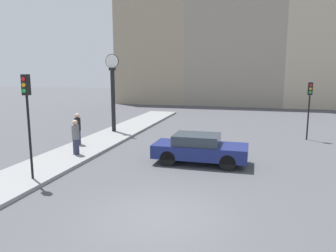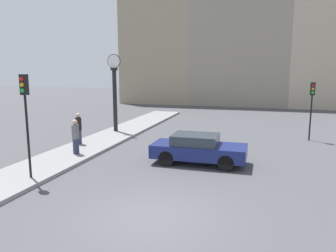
% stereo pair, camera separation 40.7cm
% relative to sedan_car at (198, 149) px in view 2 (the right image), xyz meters
% --- Properties ---
extents(ground_plane, '(120.00, 120.00, 0.00)m').
position_rel_sedan_car_xyz_m(ground_plane, '(-0.24, -5.81, -0.71)').
color(ground_plane, '#47474C').
extents(sidewalk_corner, '(2.61, 24.24, 0.15)m').
position_rel_sedan_car_xyz_m(sidewalk_corner, '(-6.38, 4.32, -0.63)').
color(sidewalk_corner, gray).
rests_on(sidewalk_corner, ground_plane).
extents(building_row, '(28.85, 5.00, 18.04)m').
position_rel_sedan_car_xyz_m(building_row, '(0.98, 25.87, 6.56)').
color(building_row, gray).
rests_on(building_row, ground_plane).
extents(sedan_car, '(4.25, 1.76, 1.36)m').
position_rel_sedan_car_xyz_m(sedan_car, '(0.00, 0.00, 0.00)').
color(sedan_car, navy).
rests_on(sedan_car, ground_plane).
extents(traffic_light_near, '(0.26, 0.24, 3.95)m').
position_rel_sedan_car_xyz_m(traffic_light_near, '(-5.74, -4.19, 2.27)').
color(traffic_light_near, black).
rests_on(traffic_light_near, sidewalk_corner).
extents(traffic_light_far, '(0.26, 0.24, 3.51)m').
position_rel_sedan_car_xyz_m(traffic_light_far, '(5.53, 6.78, 1.82)').
color(traffic_light_far, black).
rests_on(traffic_light_far, ground_plane).
extents(street_clock, '(0.92, 0.35, 5.10)m').
position_rel_sedan_car_xyz_m(street_clock, '(-6.76, 5.56, 2.08)').
color(street_clock, black).
rests_on(street_clock, sidewalk_corner).
extents(pedestrian_grey_jacket, '(0.35, 0.35, 1.71)m').
position_rel_sedan_car_xyz_m(pedestrian_grey_jacket, '(-6.02, -0.51, 0.31)').
color(pedestrian_grey_jacket, '#2D334C').
rests_on(pedestrian_grey_jacket, sidewalk_corner).
extents(pedestrian_black_jacket, '(0.34, 0.34, 1.74)m').
position_rel_sedan_car_xyz_m(pedestrian_black_jacket, '(-7.04, 1.44, 0.33)').
color(pedestrian_black_jacket, '#2D334C').
rests_on(pedestrian_black_jacket, sidewalk_corner).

